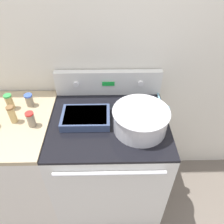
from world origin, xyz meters
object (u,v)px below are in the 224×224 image
at_px(ladle, 164,109).
at_px(spice_jar_red_cap, 31,119).
at_px(spice_jar_blue_cap, 30,100).
at_px(spice_jar_green_cap, 10,102).
at_px(mixing_bowl, 141,119).
at_px(casserole_dish, 86,117).
at_px(spice_jar_brown_cap, 12,114).

xyz_separation_m(ladle, spice_jar_red_cap, (-0.87, -0.12, 0.03)).
bearing_deg(spice_jar_blue_cap, spice_jar_red_cap, -72.18).
height_order(ladle, spice_jar_green_cap, spice_jar_green_cap).
bearing_deg(spice_jar_green_cap, spice_jar_blue_cap, 13.40).
height_order(ladle, spice_jar_blue_cap, spice_jar_blue_cap).
height_order(mixing_bowl, spice_jar_red_cap, mixing_bowl).
bearing_deg(spice_jar_green_cap, mixing_bowl, -13.47).
distance_m(casserole_dish, spice_jar_blue_cap, 0.43).
bearing_deg(mixing_bowl, spice_jar_green_cap, 166.53).
relative_size(casserole_dish, spice_jar_brown_cap, 2.59).
bearing_deg(mixing_bowl, casserole_dish, 166.74).
distance_m(mixing_bowl, spice_jar_green_cap, 0.90).
bearing_deg(spice_jar_green_cap, spice_jar_brown_cap, -64.91).
bearing_deg(ladle, spice_jar_blue_cap, 174.78).
relative_size(spice_jar_red_cap, spice_jar_green_cap, 0.93).
xyz_separation_m(spice_jar_red_cap, spice_jar_green_cap, (-0.19, 0.18, 0.00)).
bearing_deg(casserole_dish, ladle, 7.79).
bearing_deg(casserole_dish, spice_jar_red_cap, -171.48).
bearing_deg(casserole_dish, mixing_bowl, -13.26).
xyz_separation_m(casserole_dish, spice_jar_blue_cap, (-0.40, 0.16, 0.03)).
height_order(mixing_bowl, casserole_dish, mixing_bowl).
bearing_deg(spice_jar_red_cap, spice_jar_brown_cap, 162.72).
height_order(mixing_bowl, spice_jar_green_cap, mixing_bowl).
relative_size(spice_jar_red_cap, spice_jar_brown_cap, 0.86).
height_order(casserole_dish, ladle, ladle).
bearing_deg(mixing_bowl, spice_jar_blue_cap, 162.30).
relative_size(casserole_dish, spice_jar_red_cap, 3.01).
height_order(spice_jar_blue_cap, spice_jar_brown_cap, spice_jar_brown_cap).
bearing_deg(spice_jar_green_cap, spice_jar_red_cap, -42.87).
bearing_deg(ladle, spice_jar_red_cap, -171.93).
bearing_deg(spice_jar_red_cap, mixing_bowl, -2.61).
xyz_separation_m(casserole_dish, spice_jar_brown_cap, (-0.46, -0.01, 0.04)).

